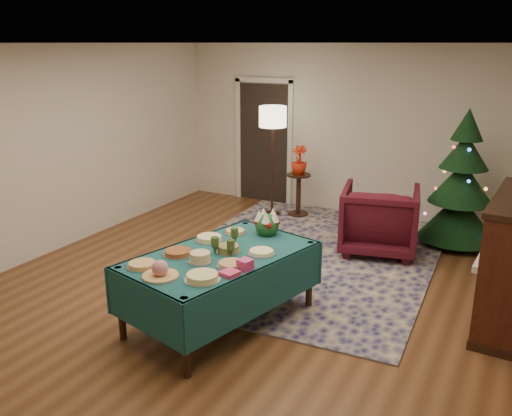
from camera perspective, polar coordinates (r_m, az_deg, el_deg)
The scene contains 25 objects.
room_shell at distance 5.65m, azimuth -0.76°, elevation 3.16°, with size 7.00×7.00×7.00m.
doorway at distance 9.45m, azimuth 0.83°, elevation 7.23°, with size 1.08×0.04×2.16m.
rug at distance 7.23m, azimuth 5.38°, elevation -4.94°, with size 3.20×4.20×0.02m, color #14144B.
buffet_table at distance 5.35m, azimuth -3.79°, elevation -6.30°, with size 1.54×2.10×0.74m.
platter_0 at distance 5.08m, azimuth -11.89°, elevation -5.88°, with size 0.29×0.29×0.05m.
platter_1 at distance 4.83m, azimuth -10.06°, elevation -6.50°, with size 0.33×0.33×0.16m.
platter_2 at distance 4.73m, azimuth -5.67°, elevation -7.26°, with size 0.32×0.32×0.06m.
platter_3 at distance 5.30m, azimuth -8.22°, elevation -4.67°, with size 0.30×0.30×0.05m.
platter_4 at distance 5.09m, azimuth -5.90°, elevation -5.21°, with size 0.23×0.23×0.10m.
platter_5 at distance 5.00m, azimuth -2.60°, elevation -5.94°, with size 0.28×0.28×0.04m.
platter_6 at distance 5.64m, azimuth -4.95°, elevation -3.20°, with size 0.30×0.30×0.05m.
platter_7 at distance 5.32m, azimuth -2.95°, elevation -4.31°, with size 0.25×0.25×0.07m.
platter_8 at distance 5.27m, azimuth 0.57°, elevation -4.68°, with size 0.27×0.27×0.04m.
platter_9 at distance 5.83m, azimuth -2.21°, elevation -2.51°, with size 0.24×0.24×0.04m.
goblet_0 at distance 5.50m, azimuth -2.28°, elevation -2.95°, with size 0.08×0.08×0.17m.
goblet_1 at distance 5.18m, azimuth -2.66°, elevation -4.22°, with size 0.08×0.08×0.17m.
goblet_2 at distance 5.26m, azimuth -4.34°, elevation -3.92°, with size 0.08×0.08×0.17m.
napkin_stack at distance 4.81m, azimuth -2.80°, elevation -6.87°, with size 0.15×0.15×0.04m, color #D73B6D.
gift_box at distance 4.91m, azimuth -1.15°, elevation -5.97°, with size 0.12×0.12×0.10m, color #D63B82.
centerpiece at distance 5.77m, azimuth 1.18°, elevation -1.58°, with size 0.26×0.27×0.30m.
armchair at distance 7.35m, azimuth 12.88°, elevation -0.87°, with size 0.97×0.91×1.00m, color #490F1B.
floor_lamp at distance 8.54m, azimuth 1.77°, elevation 8.88°, with size 0.43×0.43×1.76m.
side_table at distance 8.78m, azimuth 4.48°, elevation 1.33°, with size 0.39×0.39×0.69m.
potted_plant at distance 8.66m, azimuth 4.56°, elevation 4.41°, with size 0.26×0.46×0.26m, color red.
christmas_tree at distance 7.85m, azimuth 20.80°, elevation 2.24°, with size 1.10×1.10×1.89m.
Camera 1 is at (2.63, -4.82, 2.70)m, focal length 38.00 mm.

